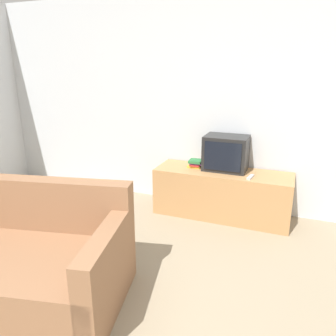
# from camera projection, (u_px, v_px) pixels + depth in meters

# --- Properties ---
(wall_back) EXTENTS (9.00, 0.06, 2.60)m
(wall_back) POSITION_uv_depth(u_px,v_px,m) (207.00, 104.00, 4.01)
(wall_back) COLOR silver
(wall_back) RESTS_ON ground_plane
(tv_stand) EXTENTS (1.59, 0.52, 0.56)m
(tv_stand) POSITION_uv_depth(u_px,v_px,m) (222.00, 193.00, 3.94)
(tv_stand) COLOR tan
(tv_stand) RESTS_ON ground_plane
(television) EXTENTS (0.50, 0.37, 0.41)m
(television) POSITION_uv_depth(u_px,v_px,m) (226.00, 153.00, 3.86)
(television) COLOR black
(television) RESTS_ON tv_stand
(book_stack) EXTENTS (0.19, 0.19, 0.09)m
(book_stack) POSITION_uv_depth(u_px,v_px,m) (196.00, 163.00, 4.01)
(book_stack) COLOR gold
(book_stack) RESTS_ON tv_stand
(remote_on_stand) EXTENTS (0.07, 0.17, 0.02)m
(remote_on_stand) POSITION_uv_depth(u_px,v_px,m) (250.00, 177.00, 3.61)
(remote_on_stand) COLOR #B7B7B7
(remote_on_stand) RESTS_ON tv_stand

